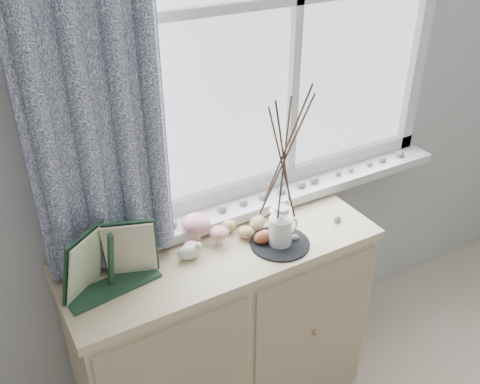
{
  "coord_description": "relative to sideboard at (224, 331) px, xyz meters",
  "views": [
    {
      "loc": [
        -0.89,
        0.34,
        2.05
      ],
      "look_at": [
        -0.1,
        1.7,
        1.1
      ],
      "focal_mm": 40.0,
      "sensor_mm": 36.0,
      "label": 1
    }
  ],
  "objects": [
    {
      "name": "toadstool_cluster",
      "position": [
        -0.05,
        0.08,
        0.48
      ],
      "size": [
        0.19,
        0.16,
        0.1
      ],
      "color": "white",
      "rests_on": "sideboard"
    },
    {
      "name": "crocheted_doily",
      "position": [
        0.2,
        -0.09,
        0.43
      ],
      "size": [
        0.22,
        0.22,
        0.01
      ],
      "primitive_type": "cylinder",
      "color": "black",
      "rests_on": "sideboard"
    },
    {
      "name": "sideboard",
      "position": [
        0.0,
        0.0,
        0.0
      ],
      "size": [
        1.2,
        0.45,
        0.85
      ],
      "color": "beige",
      "rests_on": "ground"
    },
    {
      "name": "twig_pitcher",
      "position": [
        0.2,
        -0.09,
        0.8
      ],
      "size": [
        0.28,
        0.28,
        0.66
      ],
      "rotation": [
        0.0,
        0.0,
        0.21
      ],
      "color": "silver",
      "rests_on": "crocheted_doily"
    },
    {
      "name": "botanical_book",
      "position": [
        -0.42,
        -0.04,
        0.55
      ],
      "size": [
        0.38,
        0.18,
        0.25
      ],
      "primitive_type": null,
      "rotation": [
        0.0,
        0.0,
        0.14
      ],
      "color": "#1C3B27",
      "rests_on": "sideboard"
    },
    {
      "name": "sideboard_pebbles",
      "position": [
        0.3,
        0.0,
        0.44
      ],
      "size": [
        0.33,
        0.23,
        0.02
      ],
      "color": "gray",
      "rests_on": "sideboard"
    },
    {
      "name": "songbird_figurine",
      "position": [
        -0.13,
        0.0,
        0.45
      ],
      "size": [
        0.13,
        0.07,
        0.06
      ],
      "primitive_type": null,
      "rotation": [
        0.0,
        0.0,
        -0.19
      ],
      "color": "silver",
      "rests_on": "sideboard"
    },
    {
      "name": "wooden_eggs",
      "position": [
        0.12,
        0.02,
        0.45
      ],
      "size": [
        0.17,
        0.18,
        0.07
      ],
      "color": "tan",
      "rests_on": "sideboard"
    }
  ]
}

